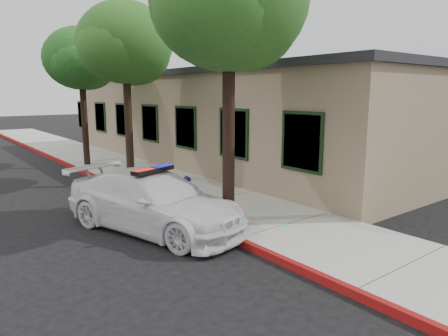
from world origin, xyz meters
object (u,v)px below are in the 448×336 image
(police_car, at_px, (154,201))
(street_tree_mid, at_px, (125,47))
(street_tree_near, at_px, (230,9))
(fire_hydrant, at_px, (187,188))
(street_tree_far, at_px, (82,62))
(clapboard_building, at_px, (225,117))

(police_car, relative_size, street_tree_mid, 0.85)
(street_tree_near, bearing_deg, fire_hydrant, 84.92)
(police_car, height_order, street_tree_far, street_tree_far)
(clapboard_building, distance_m, fire_hydrant, 8.21)
(fire_hydrant, bearing_deg, street_tree_far, 76.74)
(street_tree_mid, distance_m, street_tree_far, 4.51)
(street_tree_mid, bearing_deg, clapboard_building, 19.92)
(street_tree_near, bearing_deg, clapboard_building, 52.78)
(street_tree_far, bearing_deg, fire_hydrant, -88.81)
(street_tree_mid, bearing_deg, street_tree_far, 89.56)
(clapboard_building, relative_size, police_car, 3.98)
(fire_hydrant, relative_size, street_tree_mid, 0.12)
(clapboard_building, relative_size, fire_hydrant, 28.59)
(street_tree_near, relative_size, street_tree_mid, 1.09)
(police_car, relative_size, street_tree_far, 0.89)
(clapboard_building, xyz_separation_m, police_car, (-7.59, -7.00, -1.42))
(clapboard_building, bearing_deg, fire_hydrant, -135.88)
(clapboard_building, xyz_separation_m, street_tree_far, (-5.94, 2.34, 2.48))
(fire_hydrant, height_order, street_tree_near, street_tree_near)
(street_tree_near, height_order, street_tree_far, street_tree_near)
(street_tree_mid, bearing_deg, fire_hydrant, -86.69)
(fire_hydrant, distance_m, street_tree_mid, 5.51)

